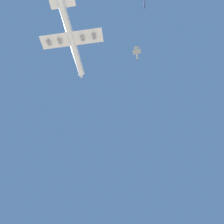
# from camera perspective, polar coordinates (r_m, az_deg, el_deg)

# --- Properties ---
(carrier_jet) EXTENTS (64.79, 57.09, 18.83)m
(carrier_jet) POSITION_cam_1_polar(r_m,az_deg,el_deg) (168.68, -14.42, 24.17)
(carrier_jet) COLOR white
(chase_jet_right_wing) EXTENTS (12.78, 12.89, 4.00)m
(chase_jet_right_wing) POSITION_cam_1_polar(r_m,az_deg,el_deg) (173.68, 9.05, 20.34)
(chase_jet_right_wing) COLOR #999EA3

